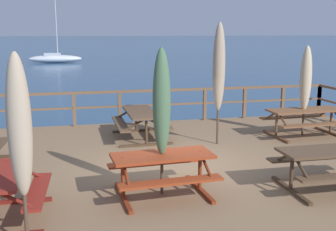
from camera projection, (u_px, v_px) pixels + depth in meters
name	position (u px, v px, depth m)	size (l,w,h in m)	color
ground_plane	(175.00, 195.00, 9.45)	(600.00, 600.00, 0.00)	navy
wooden_deck	(175.00, 180.00, 9.39)	(13.08, 9.36, 0.69)	#846647
railing_waterside_far	(142.00, 101.00, 13.50)	(12.88, 0.10, 1.09)	brown
picnic_table_back_left	(162.00, 165.00, 7.57)	(1.89, 1.51, 0.78)	#993819
picnic_table_mid_centre	(0.00, 187.00, 6.57)	(1.48, 1.69, 0.78)	maroon
picnic_table_mid_left	(335.00, 159.00, 7.90)	(2.12, 1.41, 0.78)	brown
picnic_table_mid_right	(305.00, 116.00, 11.88)	(2.17, 1.48, 0.78)	brown
picnic_table_front_right	(141.00, 119.00, 11.59)	(1.42, 2.02, 0.78)	brown
patio_umbrella_short_back	(162.00, 103.00, 7.39)	(0.32, 0.32, 2.66)	#4C3828
patio_umbrella_short_mid	(19.00, 127.00, 5.47)	(0.32, 0.32, 2.69)	#4C3828
patio_umbrella_tall_front	(219.00, 68.00, 10.73)	(0.32, 0.32, 3.17)	#4C3828
patio_umbrella_tall_mid_right	(306.00, 79.00, 11.72)	(0.32, 0.32, 2.55)	#4C3828
sailboat_distant	(55.00, 58.00, 48.36)	(6.08, 1.97, 7.72)	silver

